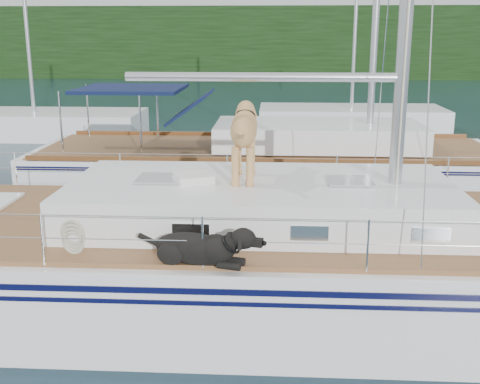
{
  "coord_description": "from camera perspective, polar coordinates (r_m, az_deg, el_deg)",
  "views": [
    {
      "loc": [
        0.97,
        -7.96,
        3.76
      ],
      "look_at": [
        0.5,
        0.2,
        1.6
      ],
      "focal_mm": 45.0,
      "sensor_mm": 36.0,
      "label": 1
    }
  ],
  "objects": [
    {
      "name": "bg_boat_center",
      "position": [
        24.38,
        10.47,
        6.74
      ],
      "size": [
        7.2,
        3.0,
        11.65
      ],
      "color": "white",
      "rests_on": "ground"
    },
    {
      "name": "neighbor_sailboat",
      "position": [
        14.47,
        2.97,
        2.27
      ],
      "size": [
        11.0,
        3.5,
        13.3
      ],
      "color": "white",
      "rests_on": "ground"
    },
    {
      "name": "ground",
      "position": [
        8.86,
        -3.36,
        -10.35
      ],
      "size": [
        120.0,
        120.0,
        0.0
      ],
      "primitive_type": "plane",
      "color": "black",
      "rests_on": "ground"
    },
    {
      "name": "main_sailboat",
      "position": [
        8.58,
        -2.8,
        -6.25
      ],
      "size": [
        12.0,
        3.9,
        14.01
      ],
      "color": "white",
      "rests_on": "ground"
    },
    {
      "name": "shore_bank",
      "position": [
        54.26,
        2.3,
        11.44
      ],
      "size": [
        92.0,
        1.0,
        1.2
      ],
      "primitive_type": "cube",
      "color": "#595147",
      "rests_on": "ground"
    },
    {
      "name": "bg_boat_west",
      "position": [
        23.95,
        -18.85,
        6.05
      ],
      "size": [
        8.0,
        3.0,
        11.65
      ],
      "color": "white",
      "rests_on": "ground"
    },
    {
      "name": "tree_line",
      "position": [
        52.98,
        2.31,
        13.95
      ],
      "size": [
        90.0,
        3.0,
        6.0
      ],
      "primitive_type": "cube",
      "color": "black",
      "rests_on": "ground"
    }
  ]
}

